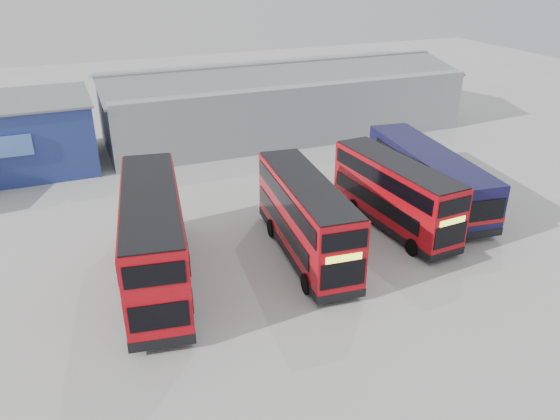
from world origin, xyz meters
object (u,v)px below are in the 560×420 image
object	(u,v)px
office_block	(4,136)
double_decker_right	(394,195)
maintenance_shed	(278,100)
double_decker_left	(154,240)
double_decker_centre	(306,219)
single_decker_blue	(427,176)

from	to	relation	value
office_block	double_decker_right	world-z (taller)	office_block
maintenance_shed	double_decker_left	world-z (taller)	maintenance_shed
double_decker_left	maintenance_shed	bearing A→B (deg)	-116.34
double_decker_left	double_decker_centre	size ratio (longest dim) A/B	1.12
double_decker_left	double_decker_right	bearing A→B (deg)	-167.94
office_block	double_decker_left	distance (m)	20.37
single_decker_blue	maintenance_shed	bearing A→B (deg)	-73.72
maintenance_shed	single_decker_blue	distance (m)	18.28
office_block	single_decker_blue	size ratio (longest dim) A/B	0.99
office_block	maintenance_shed	world-z (taller)	maintenance_shed
double_decker_left	single_decker_blue	distance (m)	18.02
double_decker_left	single_decker_blue	bearing A→B (deg)	-161.28
double_decker_left	double_decker_centre	xyz separation A→B (m)	(7.72, -0.30, -0.24)
double_decker_right	single_decker_blue	xyz separation A→B (m)	(4.00, 2.31, -0.34)
office_block	double_decker_centre	bearing A→B (deg)	-52.66
office_block	double_decker_right	xyz separation A→B (m)	(20.83, -18.35, -0.60)
office_block	double_decker_centre	xyz separation A→B (m)	(14.80, -19.40, -0.50)
single_decker_blue	double_decker_right	bearing A→B (deg)	37.41
office_block	double_decker_left	size ratio (longest dim) A/B	1.09
double_decker_centre	double_decker_right	xyz separation A→B (m)	(6.03, 1.05, -0.10)
office_block	single_decker_blue	xyz separation A→B (m)	(24.83, -16.03, -0.94)
office_block	maintenance_shed	bearing A→B (deg)	5.21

